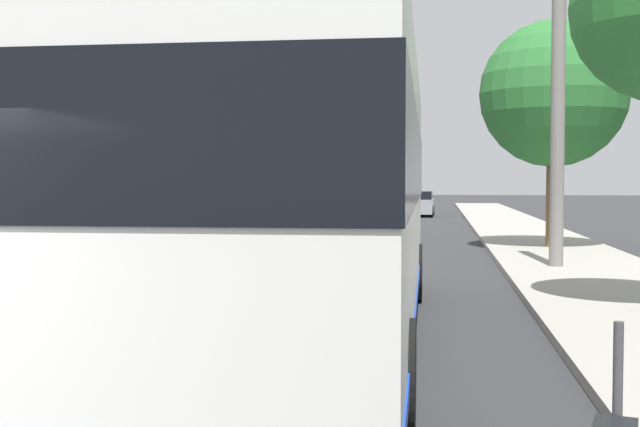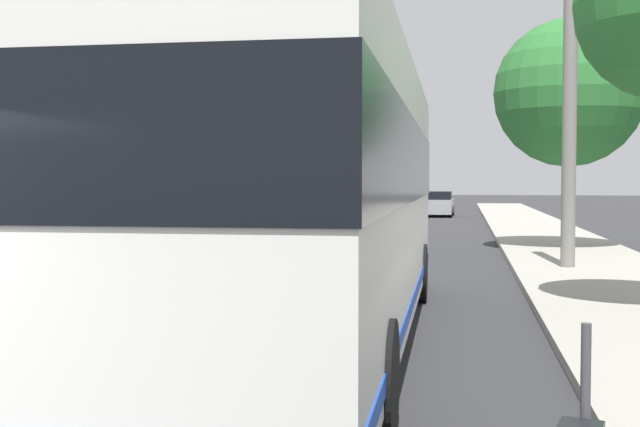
{
  "view_description": "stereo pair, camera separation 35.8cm",
  "coord_description": "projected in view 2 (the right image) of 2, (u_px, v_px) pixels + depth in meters",
  "views": [
    {
      "loc": [
        -3.41,
        -3.5,
        2.1
      ],
      "look_at": [
        7.75,
        -1.84,
        1.62
      ],
      "focal_mm": 44.56,
      "sensor_mm": 36.0,
      "label": 1
    },
    {
      "loc": [
        -3.35,
        -3.85,
        2.1
      ],
      "look_at": [
        7.75,
        -1.84,
        1.62
      ],
      "focal_mm": 44.56,
      "sensor_mm": 36.0,
      "label": 2
    }
  ],
  "objects": [
    {
      "name": "car_behind_bus",
      "position": [
        280.0,
        224.0,
        26.1
      ],
      "size": [
        4.32,
        1.93,
        1.4
      ],
      "rotation": [
        0.0,
        0.0,
        3.15
      ],
      "color": "#2D7238",
      "rests_on": "ground"
    },
    {
      "name": "lane_divider_line",
      "position": [
        240.0,
        299.0,
        13.9
      ],
      "size": [
        110.0,
        0.16,
        0.01
      ],
      "primitive_type": "cube",
      "color": "silver",
      "rests_on": "ground"
    },
    {
      "name": "utility_pole",
      "position": [
        569.0,
        115.0,
        17.75
      ],
      "size": [
        0.32,
        0.32,
        7.13
      ],
      "primitive_type": "cylinder",
      "color": "slate",
      "rests_on": "ground"
    },
    {
      "name": "car_oncoming",
      "position": [
        436.0,
        204.0,
        45.92
      ],
      "size": [
        4.39,
        2.0,
        1.45
      ],
      "rotation": [
        0.0,
        0.0,
        -0.02
      ],
      "color": "gray",
      "rests_on": "ground"
    },
    {
      "name": "car_far_distant",
      "position": [
        361.0,
        204.0,
        47.78
      ],
      "size": [
        4.64,
        2.06,
        1.42
      ],
      "rotation": [
        0.0,
        0.0,
        3.09
      ],
      "color": "silver",
      "rests_on": "ground"
    },
    {
      "name": "coach_bus",
      "position": [
        315.0,
        190.0,
        10.1
      ],
      "size": [
        11.73,
        2.72,
        3.54
      ],
      "rotation": [
        0.0,
        0.0,
        0.01
      ],
      "color": "silver",
      "rests_on": "ground"
    },
    {
      "name": "roadside_tree_far_block",
      "position": [
        569.0,
        93.0,
        22.92
      ],
      "size": [
        4.28,
        4.28,
        6.76
      ],
      "color": "brown",
      "rests_on": "ground"
    },
    {
      "name": "car_side_street",
      "position": [
        335.0,
        211.0,
        36.47
      ],
      "size": [
        4.58,
        2.13,
        1.39
      ],
      "rotation": [
        0.0,
        0.0,
        3.08
      ],
      "color": "red",
      "rests_on": "ground"
    }
  ]
}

